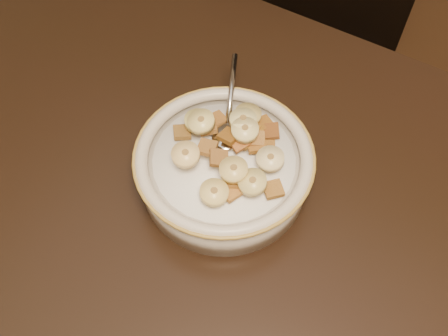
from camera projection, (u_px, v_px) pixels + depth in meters
The scene contains 35 objects.
table at pixel (72, 220), 0.60m from camera, with size 1.40×0.90×0.04m, color black.
chair at pixel (265, 87), 1.05m from camera, with size 0.42×0.42×0.95m, color black.
cereal_bowl at pixel (224, 171), 0.59m from camera, with size 0.20×0.20×0.05m, color beige.
milk at pixel (224, 160), 0.57m from camera, with size 0.16×0.16×0.00m, color white.
spoon at pixel (227, 135), 0.58m from camera, with size 0.04×0.05×0.01m, color #A9A9A9.
cereal_square_0 at pixel (255, 133), 0.58m from camera, with size 0.02×0.02×0.01m, color brown.
cereal_square_1 at pixel (200, 123), 0.58m from camera, with size 0.02×0.02×0.01m, color brown.
cereal_square_2 at pixel (264, 124), 0.59m from camera, with size 0.02×0.02×0.01m, color brown.
cereal_square_3 at pixel (239, 142), 0.56m from camera, with size 0.02×0.02×0.01m, color #985F2D.
cereal_square_4 at pixel (239, 132), 0.57m from camera, with size 0.02×0.02×0.01m, color #9D6034.
cereal_square_5 at pixel (238, 182), 0.54m from camera, with size 0.02×0.02×0.01m, color brown.
cereal_square_6 at pixel (207, 148), 0.55m from camera, with size 0.02×0.02×0.01m, color brown.
cereal_square_7 at pixel (256, 139), 0.57m from camera, with size 0.02×0.02×0.01m, color olive.
cereal_square_8 at pixel (217, 119), 0.59m from camera, with size 0.02×0.02×0.01m, color brown.
cereal_square_9 at pixel (257, 145), 0.56m from camera, with size 0.02×0.02×0.01m, color brown.
cereal_square_10 at pixel (244, 140), 0.56m from camera, with size 0.02×0.02×0.01m, color olive.
cereal_square_11 at pixel (266, 149), 0.56m from camera, with size 0.02×0.02×0.01m, color brown.
cereal_square_12 at pixel (273, 189), 0.54m from camera, with size 0.02×0.02×0.01m, color olive.
cereal_square_13 at pixel (219, 158), 0.54m from camera, with size 0.02×0.02×0.01m, color brown.
cereal_square_14 at pixel (270, 131), 0.58m from camera, with size 0.02×0.02×0.01m, color brown.
cereal_square_15 at pixel (207, 128), 0.58m from camera, with size 0.02×0.02×0.01m, color olive.
cereal_square_16 at pixel (250, 131), 0.58m from camera, with size 0.02×0.02×0.01m, color brown.
cereal_square_17 at pixel (231, 191), 0.53m from camera, with size 0.02×0.02×0.01m, color #9B6522.
cereal_square_18 at pixel (182, 132), 0.58m from camera, with size 0.02×0.02×0.01m, color brown.
cereal_square_19 at pixel (229, 136), 0.56m from camera, with size 0.02×0.02×0.01m, color brown.
banana_slice_0 at pixel (270, 159), 0.55m from camera, with size 0.03×0.03×0.01m, color beige.
banana_slice_1 at pixel (245, 130), 0.55m from camera, with size 0.03×0.03×0.01m, color #FDF4A2.
banana_slice_2 at pixel (186, 155), 0.54m from camera, with size 0.03×0.03×0.01m, color #E5C884.
banana_slice_3 at pixel (198, 121), 0.57m from camera, with size 0.03×0.03×0.01m, color #D7C96E.
banana_slice_4 at pixel (252, 182), 0.53m from camera, with size 0.03×0.03×0.01m, color #DEC87D.
banana_slice_5 at pixel (243, 120), 0.56m from camera, with size 0.03×0.03×0.01m, color #FEED97.
banana_slice_6 at pixel (234, 170), 0.53m from camera, with size 0.03×0.03×0.01m, color #E6C673.
banana_slice_7 at pixel (248, 115), 0.58m from camera, with size 0.03×0.03×0.01m, color tan.
banana_slice_8 at pixel (201, 122), 0.56m from camera, with size 0.03×0.03×0.01m, color #E9DE82.
banana_slice_9 at pixel (214, 193), 0.52m from camera, with size 0.03×0.03×0.01m, color #DFC07A.
Camera 1 is at (0.29, -0.15, 1.27)m, focal length 40.00 mm.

